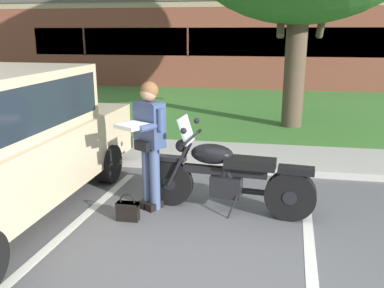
{
  "coord_description": "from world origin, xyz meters",
  "views": [
    {
      "loc": [
        0.25,
        -3.73,
        2.31
      ],
      "look_at": [
        -0.67,
        1.46,
        0.85
      ],
      "focal_mm": 38.15,
      "sensor_mm": 36.0,
      "label": 1
    }
  ],
  "objects_px": {
    "hedge_left": "(154,71)",
    "hedge_center_right": "(329,74)",
    "hedge_center_left": "(238,73)",
    "motorcycle": "(234,177)",
    "brick_building": "(292,41)",
    "rider_person": "(149,136)",
    "handbag": "(128,210)"
  },
  "relations": [
    {
      "from": "hedge_left",
      "to": "hedge_center_left",
      "type": "distance_m",
      "value": 3.63
    },
    {
      "from": "rider_person",
      "to": "handbag",
      "type": "height_order",
      "value": "rider_person"
    },
    {
      "from": "hedge_center_left",
      "to": "brick_building",
      "type": "xyz_separation_m",
      "value": [
        2.42,
        5.12,
        1.19
      ]
    },
    {
      "from": "hedge_left",
      "to": "hedge_center_right",
      "type": "bearing_deg",
      "value": 0.0
    },
    {
      "from": "hedge_left",
      "to": "brick_building",
      "type": "relative_size",
      "value": 0.1
    },
    {
      "from": "brick_building",
      "to": "hedge_center_left",
      "type": "bearing_deg",
      "value": -115.33
    },
    {
      "from": "brick_building",
      "to": "hedge_left",
      "type": "bearing_deg",
      "value": -139.74
    },
    {
      "from": "motorcycle",
      "to": "hedge_center_left",
      "type": "distance_m",
      "value": 12.31
    },
    {
      "from": "motorcycle",
      "to": "handbag",
      "type": "xyz_separation_m",
      "value": [
        -1.29,
        -0.48,
        -0.34
      ]
    },
    {
      "from": "hedge_center_right",
      "to": "rider_person",
      "type": "bearing_deg",
      "value": -107.81
    },
    {
      "from": "brick_building",
      "to": "motorcycle",
      "type": "bearing_deg",
      "value": -95.43
    },
    {
      "from": "handbag",
      "to": "hedge_center_left",
      "type": "height_order",
      "value": "hedge_center_left"
    },
    {
      "from": "hedge_left",
      "to": "hedge_center_left",
      "type": "relative_size",
      "value": 0.8
    },
    {
      "from": "rider_person",
      "to": "hedge_center_right",
      "type": "distance_m",
      "value": 12.98
    },
    {
      "from": "motorcycle",
      "to": "handbag",
      "type": "height_order",
      "value": "motorcycle"
    },
    {
      "from": "motorcycle",
      "to": "hedge_left",
      "type": "distance_m",
      "value": 13.05
    },
    {
      "from": "hedge_center_left",
      "to": "brick_building",
      "type": "height_order",
      "value": "brick_building"
    },
    {
      "from": "handbag",
      "to": "brick_building",
      "type": "height_order",
      "value": "brick_building"
    },
    {
      "from": "handbag",
      "to": "hedge_center_left",
      "type": "xyz_separation_m",
      "value": [
        0.52,
        12.77,
        0.51
      ]
    },
    {
      "from": "motorcycle",
      "to": "hedge_center_right",
      "type": "height_order",
      "value": "motorcycle"
    },
    {
      "from": "motorcycle",
      "to": "brick_building",
      "type": "height_order",
      "value": "brick_building"
    },
    {
      "from": "handbag",
      "to": "motorcycle",
      "type": "bearing_deg",
      "value": 20.38
    },
    {
      "from": "rider_person",
      "to": "brick_building",
      "type": "bearing_deg",
      "value": 81.01
    },
    {
      "from": "rider_person",
      "to": "hedge_center_left",
      "type": "distance_m",
      "value": 12.36
    },
    {
      "from": "handbag",
      "to": "hedge_center_right",
      "type": "distance_m",
      "value": 13.44
    },
    {
      "from": "hedge_left",
      "to": "hedge_center_right",
      "type": "distance_m",
      "value": 7.25
    },
    {
      "from": "hedge_left",
      "to": "rider_person",
      "type": "bearing_deg",
      "value": -75.11
    },
    {
      "from": "rider_person",
      "to": "brick_building",
      "type": "relative_size",
      "value": 0.06
    },
    {
      "from": "hedge_center_left",
      "to": "hedge_center_right",
      "type": "relative_size",
      "value": 0.97
    },
    {
      "from": "hedge_left",
      "to": "hedge_center_left",
      "type": "bearing_deg",
      "value": 0.0
    },
    {
      "from": "motorcycle",
      "to": "hedge_center_left",
      "type": "relative_size",
      "value": 0.7
    },
    {
      "from": "handbag",
      "to": "hedge_center_right",
      "type": "height_order",
      "value": "hedge_center_right"
    }
  ]
}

